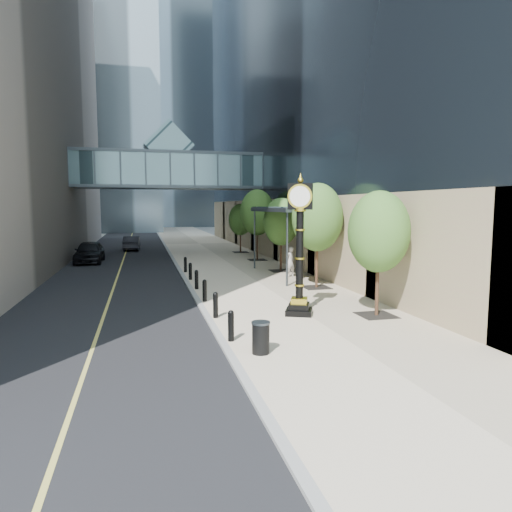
# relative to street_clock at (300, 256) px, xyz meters

# --- Properties ---
(ground) EXTENTS (320.00, 320.00, 0.00)m
(ground) POSITION_rel_street_clock_xyz_m (-0.66, -3.92, -2.43)
(ground) COLOR gray
(ground) RESTS_ON ground
(road) EXTENTS (8.00, 180.00, 0.02)m
(road) POSITION_rel_street_clock_xyz_m (-7.66, 36.08, -2.42)
(road) COLOR black
(road) RESTS_ON ground
(sidewalk) EXTENTS (8.00, 180.00, 0.06)m
(sidewalk) POSITION_rel_street_clock_xyz_m (0.34, 36.08, -2.40)
(sidewalk) COLOR beige
(sidewalk) RESTS_ON ground
(curb) EXTENTS (0.25, 180.00, 0.07)m
(curb) POSITION_rel_street_clock_xyz_m (-3.66, 36.08, -2.40)
(curb) COLOR gray
(curb) RESTS_ON ground
(distant_tower_a) EXTENTS (24.00, 22.00, 78.00)m
(distant_tower_a) POSITION_rel_street_clock_xyz_m (-14.66, 71.08, 36.57)
(distant_tower_a) COLOR #8FA7B4
(distant_tower_a) RESTS_ON ground
(distant_tower_b) EXTENTS (26.00, 24.00, 90.00)m
(distant_tower_b) POSITION_rel_street_clock_xyz_m (8.34, 91.08, 42.57)
(distant_tower_b) COLOR #8FA7B4
(distant_tower_b) RESTS_ON ground
(distant_tower_c) EXTENTS (22.00, 22.00, 65.00)m
(distant_tower_c) POSITION_rel_street_clock_xyz_m (-6.66, 116.08, 30.07)
(distant_tower_c) COLOR #8FA7B4
(distant_tower_c) RESTS_ON ground
(skywalk) EXTENTS (17.00, 4.20, 5.80)m
(skywalk) POSITION_rel_street_clock_xyz_m (-3.66, 24.08, 5.28)
(skywalk) COLOR slate
(skywalk) RESTS_ON ground
(entrance_canopy) EXTENTS (3.00, 8.00, 4.38)m
(entrance_canopy) POSITION_rel_street_clock_xyz_m (2.82, 10.08, 1.76)
(entrance_canopy) COLOR #383F44
(entrance_canopy) RESTS_ON ground
(bollard_row) EXTENTS (0.20, 16.20, 0.90)m
(bollard_row) POSITION_rel_street_clock_xyz_m (-3.36, 5.08, -1.92)
(bollard_row) COLOR black
(bollard_row) RESTS_ON sidewalk
(street_trees) EXTENTS (2.77, 28.32, 5.70)m
(street_trees) POSITION_rel_street_clock_xyz_m (2.94, 11.68, 1.16)
(street_trees) COLOR black
(street_trees) RESTS_ON sidewalk
(street_clock) EXTENTS (1.36, 1.36, 5.47)m
(street_clock) POSITION_rel_street_clock_xyz_m (0.00, 0.00, 0.00)
(street_clock) COLOR black
(street_clock) RESTS_ON sidewalk
(trash_bin) EXTENTS (0.53, 0.53, 0.90)m
(trash_bin) POSITION_rel_street_clock_xyz_m (-2.74, -4.37, -1.92)
(trash_bin) COLOR black
(trash_bin) RESTS_ON sidewalk
(pedestrian) EXTENTS (0.81, 0.70, 1.88)m
(pedestrian) POSITION_rel_street_clock_xyz_m (2.76, 9.51, -1.43)
(pedestrian) COLOR #B1ACA2
(pedestrian) RESTS_ON sidewalk
(car_near) EXTENTS (2.08, 5.03, 1.70)m
(car_near) POSITION_rel_street_clock_xyz_m (-10.12, 20.35, -1.56)
(car_near) COLOR black
(car_near) RESTS_ON road
(car_far) EXTENTS (1.66, 4.36, 1.42)m
(car_far) POSITION_rel_street_clock_xyz_m (-7.13, 30.17, -1.70)
(car_far) COLOR #222227
(car_far) RESTS_ON road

